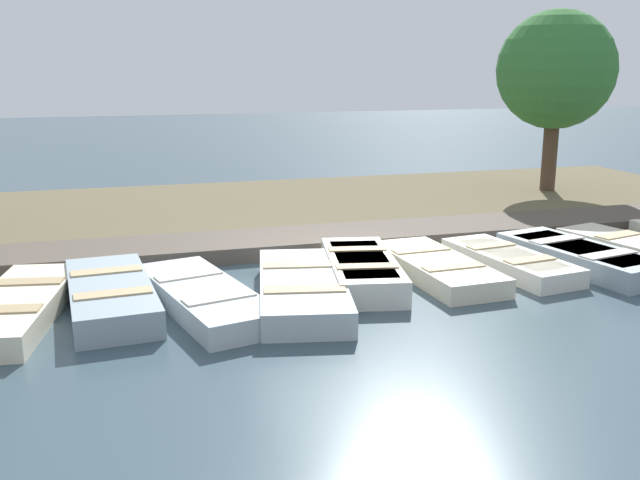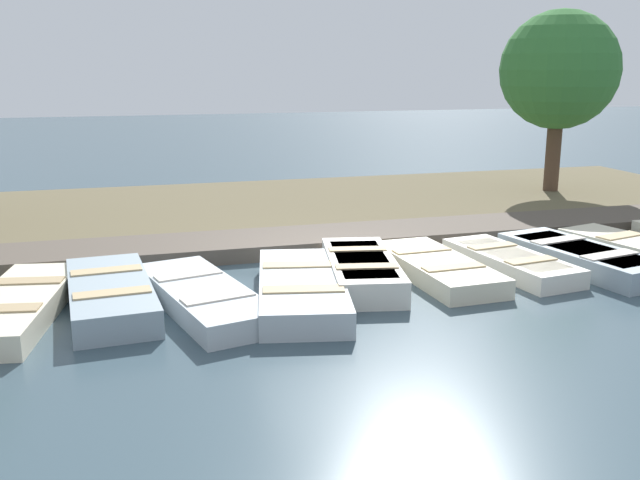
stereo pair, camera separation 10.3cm
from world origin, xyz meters
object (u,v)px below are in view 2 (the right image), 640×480
(rowboat_2, at_px, (18,306))
(rowboat_6, at_px, (362,270))
(rowboat_9, at_px, (582,257))
(rowboat_4, at_px, (203,296))
(rowboat_5, at_px, (301,288))
(rowboat_7, at_px, (436,267))
(rowboat_8, at_px, (510,262))
(park_tree_left, at_px, (560,71))
(rowboat_3, at_px, (110,294))

(rowboat_2, distance_m, rowboat_6, 5.13)
(rowboat_2, distance_m, rowboat_9, 9.07)
(rowboat_6, bearing_deg, rowboat_4, -67.53)
(rowboat_2, relative_size, rowboat_5, 0.96)
(rowboat_5, height_order, rowboat_6, rowboat_6)
(rowboat_4, bearing_deg, rowboat_7, 83.69)
(rowboat_7, bearing_deg, rowboat_4, -85.77)
(rowboat_8, relative_size, rowboat_9, 0.88)
(rowboat_4, relative_size, rowboat_7, 1.14)
(rowboat_2, relative_size, rowboat_6, 1.14)
(park_tree_left, bearing_deg, rowboat_3, -60.98)
(rowboat_6, xyz_separation_m, rowboat_7, (0.03, 1.30, -0.05))
(rowboat_5, distance_m, rowboat_6, 1.31)
(rowboat_2, bearing_deg, rowboat_9, 100.09)
(rowboat_2, distance_m, rowboat_3, 1.24)
(rowboat_3, xyz_separation_m, rowboat_5, (0.44, 2.74, -0.01))
(rowboat_2, relative_size, rowboat_7, 1.12)
(rowboat_2, height_order, rowboat_5, rowboat_5)
(rowboat_3, distance_m, rowboat_4, 1.34)
(rowboat_2, bearing_deg, rowboat_7, 101.92)
(rowboat_2, distance_m, rowboat_5, 3.99)
(rowboat_5, bearing_deg, rowboat_3, -87.71)
(rowboat_8, bearing_deg, rowboat_3, -96.70)
(rowboat_2, height_order, rowboat_3, rowboat_3)
(rowboat_2, distance_m, rowboat_4, 2.53)
(rowboat_9, bearing_deg, park_tree_left, 139.74)
(rowboat_4, relative_size, rowboat_9, 1.06)
(rowboat_8, height_order, rowboat_9, rowboat_9)
(rowboat_4, bearing_deg, rowboat_6, 87.90)
(rowboat_3, bearing_deg, rowboat_5, 76.43)
(rowboat_6, distance_m, rowboat_8, 2.66)
(rowboat_2, bearing_deg, park_tree_left, 126.72)
(rowboat_5, bearing_deg, rowboat_2, -83.56)
(rowboat_7, bearing_deg, park_tree_left, 131.88)
(rowboat_9, bearing_deg, rowboat_4, -98.55)
(rowboat_4, xyz_separation_m, rowboat_7, (-0.50, 3.91, -0.01))
(rowboat_7, height_order, rowboat_8, rowboat_7)
(rowboat_6, height_order, park_tree_left, park_tree_left)
(rowboat_5, distance_m, rowboat_8, 3.86)
(rowboat_5, bearing_deg, park_tree_left, 139.47)
(rowboat_6, relative_size, rowboat_8, 1.04)
(rowboat_6, xyz_separation_m, park_tree_left, (-6.13, 7.47, 3.05))
(rowboat_2, xyz_separation_m, rowboat_8, (-0.23, 7.79, -0.02))
(rowboat_4, distance_m, rowboat_9, 6.56)
(rowboat_3, height_order, rowboat_9, rowboat_3)
(rowboat_4, relative_size, rowboat_5, 0.98)
(rowboat_4, bearing_deg, rowboat_3, -119.11)
(rowboat_3, height_order, rowboat_4, rowboat_3)
(rowboat_8, xyz_separation_m, rowboat_9, (0.18, 1.28, 0.03))
(rowboat_4, xyz_separation_m, rowboat_9, (-0.31, 6.55, 0.02))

